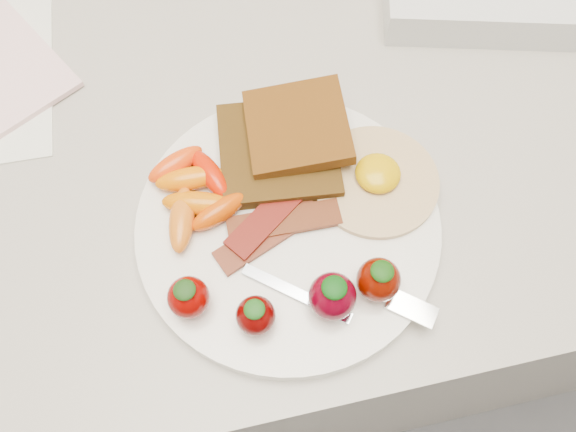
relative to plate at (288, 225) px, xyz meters
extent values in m
cube|color=gray|center=(-0.03, 0.14, -0.46)|extent=(2.00, 0.60, 0.90)
cylinder|color=white|center=(0.00, 0.00, 0.00)|extent=(0.27, 0.27, 0.02)
cube|color=black|center=(0.01, 0.07, 0.02)|extent=(0.12, 0.12, 0.01)
cube|color=#512C06|center=(0.03, 0.08, 0.03)|extent=(0.10, 0.10, 0.02)
cylinder|color=beige|center=(0.09, 0.02, 0.01)|extent=(0.14, 0.14, 0.01)
ellipsoid|color=#D29C00|center=(0.09, 0.02, 0.02)|extent=(0.05, 0.05, 0.02)
cube|color=#441A0B|center=(-0.02, -0.01, 0.01)|extent=(0.10, 0.06, 0.00)
cube|color=#4D1806|center=(0.00, 0.00, 0.01)|extent=(0.10, 0.03, 0.00)
cube|color=#490204|center=(-0.01, 0.01, 0.02)|extent=(0.10, 0.08, 0.00)
ellipsoid|color=#E36800|center=(-0.08, 0.05, 0.02)|extent=(0.06, 0.02, 0.02)
ellipsoid|color=#D46300|center=(-0.08, 0.03, 0.02)|extent=(0.07, 0.04, 0.02)
ellipsoid|color=#D16212|center=(-0.09, 0.02, 0.02)|extent=(0.04, 0.07, 0.02)
ellipsoid|color=red|center=(-0.06, 0.06, 0.02)|extent=(0.04, 0.06, 0.02)
ellipsoid|color=#E93C07|center=(-0.09, 0.07, 0.02)|extent=(0.06, 0.04, 0.02)
ellipsoid|color=#C64000|center=(-0.06, 0.02, 0.02)|extent=(0.06, 0.04, 0.02)
ellipsoid|color=#6C0200|center=(-0.09, -0.06, 0.03)|extent=(0.03, 0.03, 0.04)
ellipsoid|color=#14330D|center=(-0.09, -0.06, 0.05)|extent=(0.02, 0.02, 0.01)
ellipsoid|color=#470201|center=(-0.04, -0.08, 0.03)|extent=(0.03, 0.03, 0.04)
ellipsoid|color=#164410|center=(-0.04, -0.08, 0.05)|extent=(0.02, 0.02, 0.01)
ellipsoid|color=#4D000E|center=(0.02, -0.08, 0.03)|extent=(0.04, 0.04, 0.04)
ellipsoid|color=#083A09|center=(0.02, -0.08, 0.05)|extent=(0.02, 0.02, 0.01)
ellipsoid|color=#540900|center=(0.06, -0.08, 0.03)|extent=(0.04, 0.04, 0.04)
ellipsoid|color=#113C09|center=(0.06, -0.08, 0.05)|extent=(0.02, 0.02, 0.01)
cube|color=#AFB9C8|center=(-0.01, -0.07, 0.01)|extent=(0.08, 0.07, 0.00)
cube|color=white|center=(0.08, -0.10, 0.01)|extent=(0.04, 0.04, 0.00)
camera|label=1|loc=(-0.04, -0.20, 0.46)|focal=35.00mm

